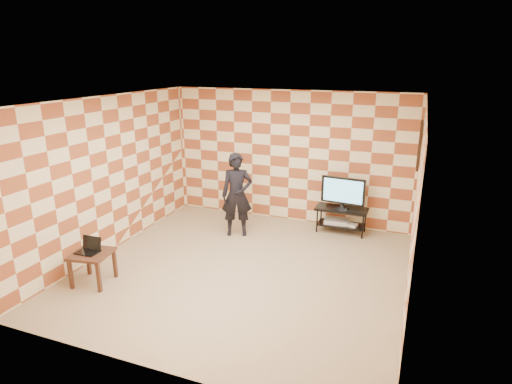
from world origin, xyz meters
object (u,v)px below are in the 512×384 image
tv_stand (341,215)px  side_table (92,258)px  person (237,195)px  tv (343,191)px

tv_stand → side_table: bearing=-133.2°
tv_stand → person: bearing=-156.0°
tv_stand → tv: (0.00, -0.00, 0.48)m
tv_stand → side_table: (-3.15, -3.35, 0.05)m
tv → person: person is taller
tv → side_table: 4.62m
tv_stand → tv: bearing=-84.7°
tv_stand → side_table: 4.60m
tv → person: size_ratio=0.53×
tv → person: 2.04m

